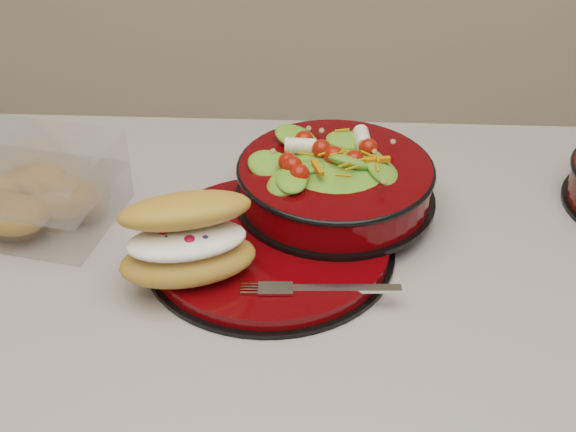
{
  "coord_description": "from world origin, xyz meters",
  "views": [
    {
      "loc": [
        -0.09,
        -0.69,
        1.46
      ],
      "look_at": [
        -0.13,
        0.06,
        0.94
      ],
      "focal_mm": 50.0,
      "sensor_mm": 36.0,
      "label": 1
    }
  ],
  "objects_px": {
    "dinner_plate": "(270,247)",
    "fork": "(324,289)",
    "pastry_box": "(23,187)",
    "croissant": "(188,239)",
    "salad_bowl": "(335,174)"
  },
  "relations": [
    {
      "from": "salad_bowl",
      "to": "fork",
      "type": "bearing_deg",
      "value": -93.5
    },
    {
      "from": "pastry_box",
      "to": "dinner_plate",
      "type": "bearing_deg",
      "value": -0.33
    },
    {
      "from": "dinner_plate",
      "to": "pastry_box",
      "type": "height_order",
      "value": "pastry_box"
    },
    {
      "from": "dinner_plate",
      "to": "salad_bowl",
      "type": "xyz_separation_m",
      "value": [
        0.07,
        0.09,
        0.05
      ]
    },
    {
      "from": "dinner_plate",
      "to": "fork",
      "type": "relative_size",
      "value": 1.9
    },
    {
      "from": "fork",
      "to": "pastry_box",
      "type": "distance_m",
      "value": 0.39
    },
    {
      "from": "dinner_plate",
      "to": "salad_bowl",
      "type": "relative_size",
      "value": 1.17
    },
    {
      "from": "fork",
      "to": "dinner_plate",
      "type": "bearing_deg",
      "value": 33.32
    },
    {
      "from": "pastry_box",
      "to": "fork",
      "type": "bearing_deg",
      "value": -10.76
    },
    {
      "from": "dinner_plate",
      "to": "fork",
      "type": "height_order",
      "value": "fork"
    },
    {
      "from": "croissant",
      "to": "fork",
      "type": "bearing_deg",
      "value": -26.25
    },
    {
      "from": "dinner_plate",
      "to": "pastry_box",
      "type": "relative_size",
      "value": 1.22
    },
    {
      "from": "croissant",
      "to": "fork",
      "type": "height_order",
      "value": "croissant"
    },
    {
      "from": "fork",
      "to": "croissant",
      "type": "bearing_deg",
      "value": 77.14
    },
    {
      "from": "croissant",
      "to": "pastry_box",
      "type": "bearing_deg",
      "value": 134.66
    }
  ]
}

